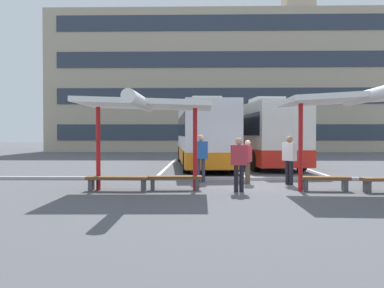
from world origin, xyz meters
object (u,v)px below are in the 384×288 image
at_px(waiting_passenger_1, 201,155).
at_px(waiting_passenger_3, 248,159).
at_px(bench_0, 117,180).
at_px(coach_bus_1, 260,135).
at_px(waiting_shelter_0, 145,106).
at_px(bench_1, 175,180).
at_px(waiting_passenger_2, 239,161).
at_px(waiting_passenger_0, 289,156).
at_px(coach_bus_0, 203,135).
at_px(waiting_shelter_1, 359,99).
at_px(bench_2, 325,180).

bearing_deg(waiting_passenger_1, waiting_passenger_3, -11.26).
distance_m(bench_0, waiting_passenger_1, 3.68).
bearing_deg(waiting_passenger_1, coach_bus_1, 68.42).
distance_m(waiting_shelter_0, waiting_passenger_1, 3.51).
bearing_deg(bench_1, waiting_shelter_0, -160.62).
bearing_deg(waiting_shelter_0, waiting_passenger_2, -1.57).
bearing_deg(coach_bus_1, waiting_passenger_0, -91.40).
bearing_deg(coach_bus_0, waiting_passenger_1, -90.73).
distance_m(waiting_shelter_1, waiting_passenger_1, 5.83).
bearing_deg(waiting_shelter_1, coach_bus_0, 113.75).
height_order(waiting_shelter_0, waiting_passenger_1, waiting_shelter_0).
bearing_deg(waiting_passenger_3, waiting_passenger_0, -15.25).
xyz_separation_m(coach_bus_1, bench_2, (0.56, -10.83, -1.40)).
xyz_separation_m(coach_bus_1, waiting_shelter_1, (1.46, -11.21, 1.12)).
distance_m(coach_bus_0, waiting_shelter_0, 10.74).
relative_size(coach_bus_0, bench_1, 6.86).
relative_size(bench_1, waiting_passenger_0, 1.01).
bearing_deg(waiting_shelter_0, waiting_passenger_0, 20.85).
bearing_deg(waiting_shelter_0, waiting_passenger_1, 56.20).
height_order(waiting_shelter_0, waiting_passenger_2, waiting_shelter_0).
bearing_deg(waiting_shelter_0, waiting_passenger_3, 33.14).
relative_size(coach_bus_0, bench_2, 7.74).
distance_m(waiting_shelter_0, waiting_passenger_0, 5.45).
bearing_deg(waiting_passenger_3, waiting_passenger_2, -102.63).
distance_m(bench_2, waiting_passenger_1, 4.62).
distance_m(coach_bus_0, coach_bus_1, 3.29).
bearing_deg(bench_2, bench_0, -178.77).
xyz_separation_m(coach_bus_1, waiting_shelter_0, (-5.08, -11.05, 0.95)).
bearing_deg(bench_1, waiting_passenger_2, -11.18).
bearing_deg(coach_bus_0, waiting_shelter_0, -99.82).
relative_size(waiting_passenger_0, waiting_passenger_2, 1.02).
bearing_deg(waiting_passenger_0, bench_2, -64.14).
bearing_deg(coach_bus_1, waiting_shelter_0, -114.68).
height_order(coach_bus_1, waiting_shelter_0, coach_bus_1).
height_order(bench_1, bench_2, same).
height_order(coach_bus_1, waiting_passenger_2, coach_bus_1).
xyz_separation_m(coach_bus_0, coach_bus_1, (3.25, 0.50, 0.01)).
bearing_deg(bench_1, coach_bus_0, 84.83).
bearing_deg(coach_bus_1, bench_1, -111.26).
bearing_deg(waiting_passenger_2, coach_bus_1, 78.97).
xyz_separation_m(waiting_shelter_0, bench_1, (0.90, 0.32, -2.34)).
bearing_deg(coach_bus_0, bench_1, -95.17).
height_order(waiting_passenger_0, waiting_passenger_2, waiting_passenger_0).
relative_size(waiting_passenger_0, waiting_passenger_1, 0.98).
xyz_separation_m(coach_bus_1, waiting_passenger_1, (-3.35, -8.47, -0.70)).
distance_m(waiting_shelter_1, bench_2, 2.70).
relative_size(bench_2, waiting_passenger_2, 0.92).
bearing_deg(waiting_shelter_1, waiting_passenger_1, 150.36).
bearing_deg(waiting_passenger_2, waiting_passenger_1, 114.01).
height_order(coach_bus_0, waiting_passenger_1, coach_bus_0).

